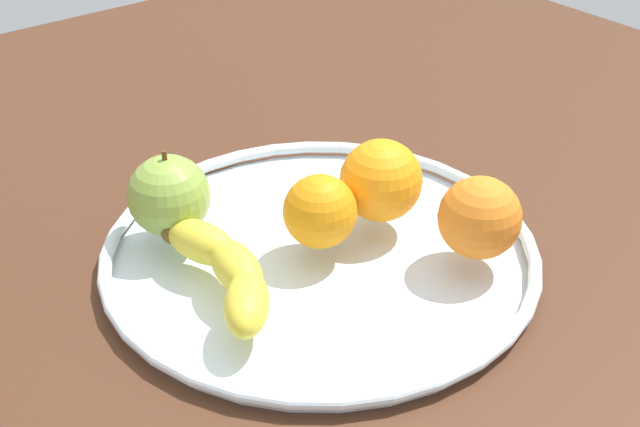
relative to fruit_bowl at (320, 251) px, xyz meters
The scene contains 7 objects.
ground_plane 2.92cm from the fruit_bowl, ahead, with size 143.04×143.04×4.00cm, color #482919.
fruit_bowl is the anchor object (origin of this frame).
banana 10.11cm from the fruit_bowl, 90.47° to the left, with size 17.31×7.85×3.49cm.
apple 14.00cm from the fruit_bowl, 43.72° to the left, with size 7.27×7.27×8.07cm.
orange_center 4.12cm from the fruit_bowl, 65.30° to the left, with size 6.43×6.43×6.43cm, color orange.
orange_front_right 14.14cm from the fruit_bowl, 134.53° to the right, with size 7.07×7.07×7.07cm, color orange.
orange_back_right 8.33cm from the fruit_bowl, 89.78° to the right, with size 7.47×7.47×7.47cm, color orange.
Camera 1 is at (-46.86, 36.92, 43.54)cm, focal length 46.80 mm.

